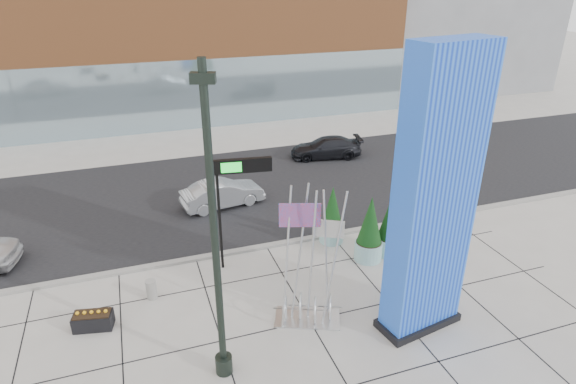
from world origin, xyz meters
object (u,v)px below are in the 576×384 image
object	(u,v)px
lamp_post	(217,265)
concrete_bollard	(151,289)
blue_pylon	(434,204)
overhead_street_sign	(238,174)
public_art_sculpture	(309,287)
car_silver_mid	(223,194)

from	to	relation	value
lamp_post	concrete_bollard	distance (m)	5.69
blue_pylon	overhead_street_sign	xyz separation A→B (m)	(-4.66, 5.40, -0.53)
lamp_post	public_art_sculpture	size ratio (longest dim) A/B	1.83
lamp_post	overhead_street_sign	bearing A→B (deg)	70.89
overhead_street_sign	car_silver_mid	size ratio (longest dim) A/B	1.11
public_art_sculpture	overhead_street_sign	bearing A→B (deg)	130.50
concrete_bollard	overhead_street_sign	size ratio (longest dim) A/B	0.16
lamp_post	car_silver_mid	world-z (taller)	lamp_post
blue_pylon	lamp_post	xyz separation A→B (m)	(-6.53, -0.01, -0.73)
blue_pylon	concrete_bollard	distance (m)	10.13
car_silver_mid	overhead_street_sign	bearing A→B (deg)	166.68
car_silver_mid	concrete_bollard	bearing A→B (deg)	139.42
public_art_sculpture	overhead_street_sign	world-z (taller)	public_art_sculpture
lamp_post	overhead_street_sign	xyz separation A→B (m)	(1.87, 5.41, 0.20)
overhead_street_sign	car_silver_mid	world-z (taller)	overhead_street_sign
blue_pylon	overhead_street_sign	size ratio (longest dim) A/B	2.02
lamp_post	public_art_sculpture	world-z (taller)	lamp_post
concrete_bollard	overhead_street_sign	xyz separation A→B (m)	(3.58, 1.12, 3.52)
public_art_sculpture	concrete_bollard	world-z (taller)	public_art_sculpture
blue_pylon	overhead_street_sign	world-z (taller)	blue_pylon
public_art_sculpture	overhead_street_sign	size ratio (longest dim) A/B	1.09
public_art_sculpture	concrete_bollard	bearing A→B (deg)	171.93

